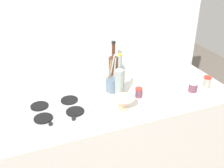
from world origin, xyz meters
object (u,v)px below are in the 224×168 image
Objects in this scene: plate_stack at (148,78)px; wine_bottle_leftmost at (113,67)px; butter_dish at (155,104)px; condiment_jar_rear at (139,92)px; utensil_crock at (113,84)px; condiment_jar_spare at (207,82)px; stovetop_hob at (57,111)px; mixing_bowl at (123,103)px; wine_bottle_mid_left at (120,81)px; condiment_jar_front at (193,87)px.

wine_bottle_leftmost reaches higher than plate_stack.
condiment_jar_rear is at bearing 100.87° from butter_dish.
utensil_crock is 0.73m from condiment_jar_spare.
condiment_jar_spare reaches higher than condiment_jar_rear.
wine_bottle_leftmost is at bearing 65.55° from utensil_crock.
mixing_bowl is at bearing -16.46° from stovetop_hob.
condiment_jar_spare is at bearing 3.35° from mixing_bowl.
plate_stack is 0.37m from wine_bottle_mid_left.
wine_bottle_mid_left is at bearing 4.08° from stovetop_hob.
condiment_jar_rear is (0.17, 0.11, -0.01)m from mixing_bowl.
butter_dish is at bearing -79.13° from condiment_jar_rear.
wine_bottle_mid_left is 3.76× the size of condiment_jar_spare.
utensil_crock is at bearing 16.87° from stovetop_hob.
utensil_crock is 0.21m from condiment_jar_rear.
plate_stack is 3.41× the size of condiment_jar_rear.
stovetop_hob and plate_stack have the same top height.
wine_bottle_leftmost is at bearing 103.79° from butter_dish.
stovetop_hob is 1.66× the size of plate_stack.
butter_dish is 0.44× the size of utensil_crock.
utensil_crock is (-0.06, -0.13, -0.07)m from wine_bottle_leftmost.
butter_dish is at bearing -76.21° from wine_bottle_leftmost.
butter_dish is 1.81× the size of condiment_jar_rear.
condiment_jar_spare is (0.37, -0.27, 0.03)m from plate_stack.
stovetop_hob is at bearing 175.91° from condiment_jar_spare.
stovetop_hob is 0.80m from plate_stack.
butter_dish is 0.39m from condiment_jar_front.
utensil_crock is at bearing 157.28° from condiment_jar_front.
plate_stack is at bearing 8.78° from utensil_crock.
condiment_jar_rear is at bearing 169.42° from condiment_jar_front.
mixing_bowl is at bearing -103.01° from wine_bottle_leftmost.
wine_bottle_mid_left is (0.46, 0.03, 0.11)m from stovetop_hob.
condiment_jar_front is at bearing -174.27° from condiment_jar_spare.
condiment_jar_rear reaches higher than stovetop_hob.
condiment_jar_spare reaches higher than butter_dish.
stovetop_hob is 5.65× the size of condiment_jar_rear.
condiment_jar_rear is (0.13, -0.05, -0.09)m from wine_bottle_mid_left.
wine_bottle_mid_left is (-0.05, -0.24, 0.00)m from wine_bottle_leftmost.
utensil_crock reaches higher than butter_dish.
mixing_bowl is 0.26m from utensil_crock.
wine_bottle_leftmost is 4.47× the size of condiment_jar_front.
condiment_jar_front is at bearing -10.58° from condiment_jar_rear.
butter_dish is (0.16, -0.22, -0.10)m from wine_bottle_mid_left.
utensil_crock reaches higher than mixing_bowl.
condiment_jar_spare is at bearing -17.49° from utensil_crock.
utensil_crock reaches higher than condiment_jar_rear.
condiment_jar_spare reaches higher than stovetop_hob.
butter_dish is at bearing -17.03° from stovetop_hob.
condiment_jar_spare is at bearing -9.56° from wine_bottle_mid_left.
utensil_crock reaches higher than stovetop_hob.
stovetop_hob is 3.12× the size of butter_dish.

